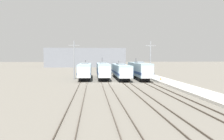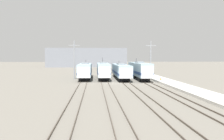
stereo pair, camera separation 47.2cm
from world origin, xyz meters
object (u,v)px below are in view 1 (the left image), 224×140
Objects in this scene: traffic_cone at (161,79)px; locomotive_far_right at (139,70)px; locomotive_center_left at (103,70)px; locomotive_far_left at (85,70)px; catenary_tower_left at (74,59)px; locomotive_center_right at (121,71)px; catenary_tower_right at (150,59)px.

locomotive_far_right is at bearing 123.17° from traffic_cone.
locomotive_center_left is 9.00m from locomotive_far_right.
locomotive_far_left is at bearing 155.89° from traffic_cone.
catenary_tower_left is at bearing 161.48° from traffic_cone.
traffic_cone is at bearing -56.83° from locomotive_far_right.
catenary_tower_left is at bearing -176.79° from locomotive_center_left.
locomotive_far_right is (4.44, -1.00, 0.22)m from locomotive_center_right.
locomotive_center_right is at bearing -0.08° from catenary_tower_left.
catenary_tower_left reaches higher than locomotive_center_left.
locomotive_center_right is 4.56m from locomotive_far_right.
traffic_cone is (3.61, -5.53, -1.60)m from locomotive_far_right.
locomotive_far_left is 1.82× the size of catenary_tower_left.
catenary_tower_right is at bearing 95.10° from traffic_cone.
catenary_tower_right reaches higher than locomotive_far_left.
catenary_tower_left is at bearing 179.92° from locomotive_center_right.
locomotive_center_right is at bearing -179.87° from catenary_tower_right.
locomotive_far_left is at bearing 22.01° from catenary_tower_left.
locomotive_center_left reaches higher than locomotive_far_right.
locomotive_far_left is 8.95m from locomotive_center_right.
locomotive_center_left is 0.89× the size of locomotive_center_right.
catenary_tower_left and catenary_tower_right have the same top height.
locomotive_center_left is (4.44, -0.65, 0.05)m from locomotive_far_left.
locomotive_center_left is at bearing 178.11° from catenary_tower_right.
catenary_tower_right is (16.36, -1.04, 2.82)m from locomotive_far_left.
catenary_tower_right is at bearing 0.00° from catenary_tower_left.
locomotive_far_right is 16.17m from catenary_tower_left.
locomotive_center_right is at bearing 141.00° from traffic_cone.
locomotive_far_left is 1.04× the size of locomotive_center_left.
catenary_tower_left is 18.94m from catenary_tower_right.
catenary_tower_left reaches higher than locomotive_far_right.
locomotive_far_right is 1.83× the size of catenary_tower_left.
locomotive_far_left is 35.80× the size of traffic_cone.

